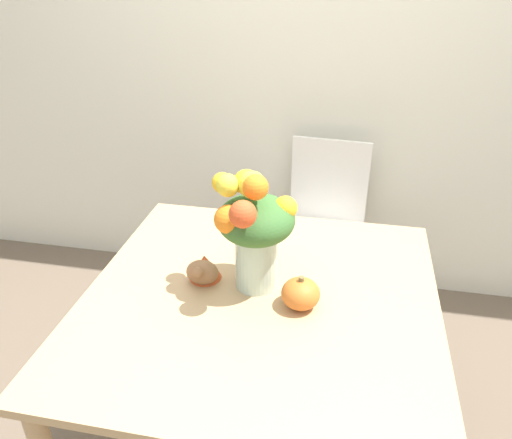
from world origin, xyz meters
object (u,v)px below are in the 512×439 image
Objects in this scene: dining_chair_near_window at (323,228)px; turkey_figurine at (204,269)px; flower_vase at (254,228)px; pumpkin at (301,293)px.

turkey_figurine is at bearing -106.53° from dining_chair_near_window.
turkey_figurine is 0.17× the size of dining_chair_near_window.
flower_vase reaches higher than dining_chair_near_window.
pumpkin reaches higher than turkey_figurine.
dining_chair_near_window reaches higher than pumpkin.
turkey_figurine is (-0.34, 0.08, -0.00)m from pumpkin.
flower_vase is 2.90× the size of turkey_figurine.
pumpkin is at bearing -12.78° from turkey_figurine.
flower_vase is 3.51× the size of pumpkin.
turkey_figurine is at bearing 167.22° from pumpkin.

